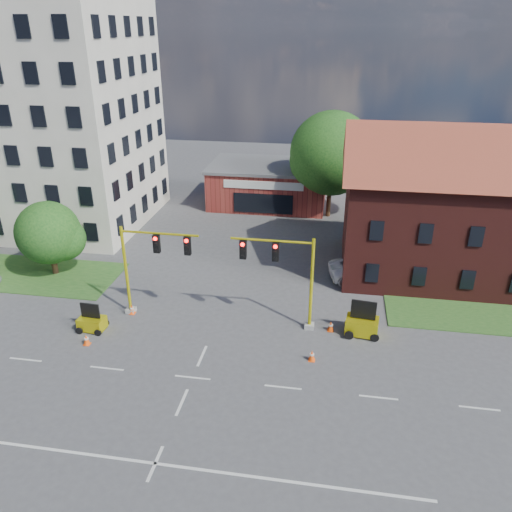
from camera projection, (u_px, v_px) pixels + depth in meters
name	position (u px, v px, depth m)	size (l,w,h in m)	color
ground	(193.00, 378.00, 27.40)	(120.00, 120.00, 0.00)	#444446
grass_verge_ne	(495.00, 319.00, 32.79)	(14.00, 4.00, 0.08)	#214F1D
lane_markings	(176.00, 416.00, 24.71)	(60.00, 36.00, 0.01)	silver
office_block	(41.00, 113.00, 45.60)	(18.40, 15.40, 20.60)	beige
brick_shop	(269.00, 184.00, 53.32)	(12.40, 8.40, 4.30)	maroon
townhouse_row	(486.00, 200.00, 36.58)	(21.00, 11.00, 11.50)	#4D1A17
tree_large	(336.00, 156.00, 48.04)	(8.50, 8.10, 10.43)	#3A2515
tree_nw_front	(52.00, 234.00, 37.49)	(5.01, 4.77, 5.83)	#3A2515
signal_mast_west	(149.00, 261.00, 31.75)	(5.30, 0.60, 6.20)	#979691
signal_mast_east	(285.00, 271.00, 30.47)	(5.30, 0.60, 6.20)	#979691
trailer_west	(92.00, 322.00, 31.45)	(1.66, 1.16, 1.82)	yellow
trailer_east	(362.00, 324.00, 30.98)	(2.12, 1.55, 2.25)	yellow
cone_a	(86.00, 340.00, 30.10)	(0.40, 0.40, 0.70)	#FE4E0D
cone_b	(132.00, 309.00, 33.34)	(0.40, 0.40, 0.70)	#FE4E0D
cone_c	(312.00, 356.00, 28.65)	(0.40, 0.40, 0.70)	#FE4E0D
cone_d	(331.00, 326.00, 31.45)	(0.40, 0.40, 0.70)	#FE4E0D
pickup_white	(369.00, 270.00, 37.61)	(2.75, 5.96, 1.66)	white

